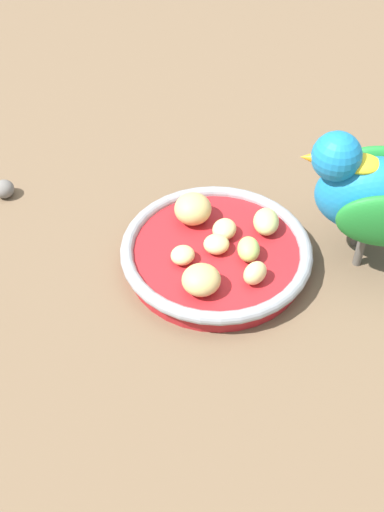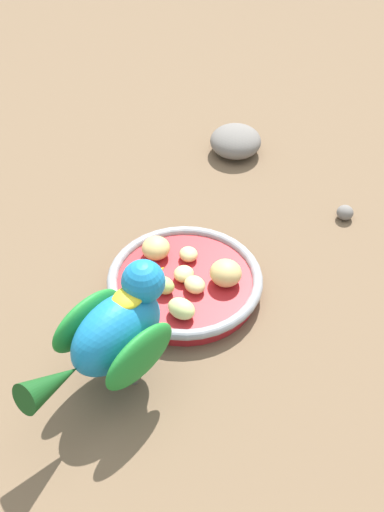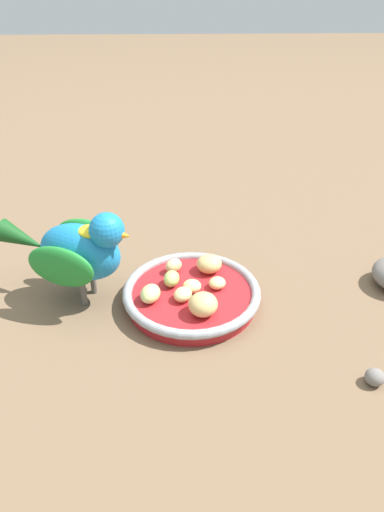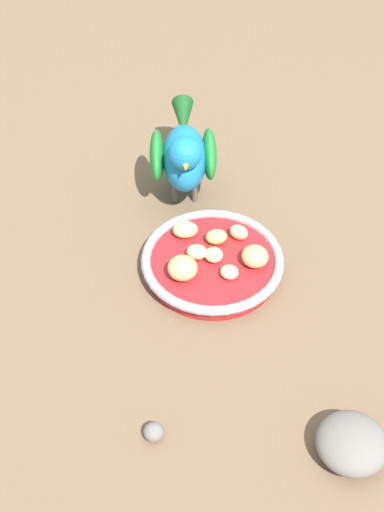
% 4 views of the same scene
% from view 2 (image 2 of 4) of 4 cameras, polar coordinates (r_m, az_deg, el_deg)
% --- Properties ---
extents(ground_plane, '(4.00, 4.00, 0.00)m').
position_cam_2_polar(ground_plane, '(0.92, 0.79, -2.45)').
color(ground_plane, brown).
extents(feeding_bowl, '(0.19, 0.19, 0.03)m').
position_cam_2_polar(feeding_bowl, '(0.90, -0.56, -2.10)').
color(feeding_bowl, '#AD1E23').
rests_on(feeding_bowl, ground_plane).
extents(apple_piece_0, '(0.03, 0.03, 0.02)m').
position_cam_2_polar(apple_piece_0, '(0.88, -2.27, -2.28)').
color(apple_piece_0, '#B2CC66').
rests_on(apple_piece_0, feeding_bowl).
extents(apple_piece_1, '(0.04, 0.04, 0.02)m').
position_cam_2_polar(apple_piece_1, '(0.88, 0.33, -2.29)').
color(apple_piece_1, '#E5C67F').
rests_on(apple_piece_1, feeding_bowl).
extents(apple_piece_2, '(0.05, 0.05, 0.03)m').
position_cam_2_polar(apple_piece_2, '(0.89, 2.69, -1.25)').
color(apple_piece_2, tan).
rests_on(apple_piece_2, feeding_bowl).
extents(apple_piece_3, '(0.03, 0.03, 0.02)m').
position_cam_2_polar(apple_piece_3, '(0.89, -0.64, -1.41)').
color(apple_piece_3, '#E5C67F').
rests_on(apple_piece_3, feeding_bowl).
extents(apple_piece_4, '(0.03, 0.04, 0.02)m').
position_cam_2_polar(apple_piece_4, '(0.85, -0.92, -4.10)').
color(apple_piece_4, '#C6D17A').
rests_on(apple_piece_4, feeding_bowl).
extents(apple_piece_5, '(0.03, 0.03, 0.02)m').
position_cam_2_polar(apple_piece_5, '(0.89, -4.12, -1.63)').
color(apple_piece_5, '#E5C67F').
rests_on(apple_piece_5, feeding_bowl).
extents(apple_piece_6, '(0.03, 0.03, 0.02)m').
position_cam_2_polar(apple_piece_6, '(0.92, -0.27, 0.14)').
color(apple_piece_6, '#E5C67F').
rests_on(apple_piece_6, feeding_bowl).
extents(apple_piece_7, '(0.04, 0.04, 0.03)m').
position_cam_2_polar(apple_piece_7, '(0.92, -2.84, 0.62)').
color(apple_piece_7, tan).
rests_on(apple_piece_7, feeding_bowl).
extents(parrot, '(0.20, 0.12, 0.14)m').
position_cam_2_polar(parrot, '(0.76, -6.14, -5.90)').
color(parrot, '#59544C').
rests_on(parrot, ground_plane).
extents(rock_large, '(0.10, 0.10, 0.04)m').
position_cam_2_polar(rock_large, '(1.13, 3.42, 8.94)').
color(rock_large, slate).
rests_on(rock_large, ground_plane).
extents(pebble_0, '(0.03, 0.03, 0.02)m').
position_cam_2_polar(pebble_0, '(1.03, 11.85, 3.34)').
color(pebble_0, slate).
rests_on(pebble_0, ground_plane).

